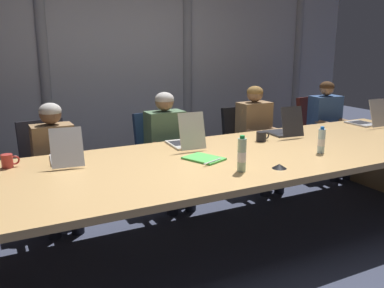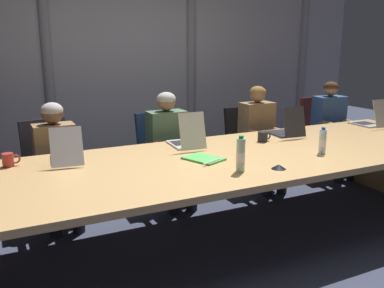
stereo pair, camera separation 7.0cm
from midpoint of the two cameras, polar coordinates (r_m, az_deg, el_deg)
name	(u,v)px [view 2 (the right image)]	position (r m, az deg, el deg)	size (l,w,h in m)	color
ground_plane	(213,239)	(3.65, 3.43, -12.96)	(14.01, 14.01, 0.00)	#383D51
conference_table	(214,172)	(3.42, 3.57, -3.87)	(5.13, 1.44, 0.72)	tan
curtain_backdrop	(128,57)	(5.32, -8.47, 11.74)	(7.00, 0.17, 2.93)	#9999A0
laptop_left_mid	(66,154)	(3.41, -16.32, -1.39)	(0.29, 0.48, 0.30)	#BCBCC1
laptop_center	(186,140)	(3.73, -0.24, 0.55)	(0.26, 0.44, 0.33)	beige
laptop_right_mid	(286,130)	(4.30, 13.29, 1.90)	(0.27, 0.41, 0.31)	#2D2D33
laptop_right_end	(371,121)	(5.10, 23.75, 2.94)	(0.24, 0.42, 0.31)	#BCBCC1
office_chair_left_mid	(52,182)	(4.17, -18.23, -5.05)	(0.60, 0.60, 0.93)	#2D2D38
office_chair_center	(164,167)	(4.45, -3.49, -3.23)	(0.60, 0.61, 0.92)	navy
office_chair_right_mid	(248,156)	(4.94, 8.18, -1.66)	(0.60, 0.60, 0.90)	black
office_chair_right_end	(322,145)	(5.64, 17.75, -0.09)	(0.60, 0.61, 0.95)	#511E19
person_left_mid	(57,157)	(3.94, -17.59, -1.67)	(0.38, 0.55, 1.12)	olive
person_center	(170,142)	(4.23, -2.55, 0.28)	(0.40, 0.55, 1.15)	#4C6B4C
person_right_mid	(261,132)	(4.77, 9.86, 1.65)	(0.39, 0.55, 1.17)	olive
person_right_end	(333,124)	(5.47, 19.13, 2.65)	(0.42, 0.57, 1.17)	#335184
water_bottle_primary	(241,155)	(3.03, 7.36, -1.55)	(0.07, 0.07, 0.27)	#ADD1B2
water_bottle_secondary	(323,142)	(3.68, 18.03, 0.31)	(0.06, 0.06, 0.23)	silver
coffee_mug_near	(9,160)	(3.43, -23.37, -2.02)	(0.13, 0.08, 0.10)	#B2332D
coffee_mug_far	(263,137)	(4.00, 10.24, 0.99)	(0.14, 0.10, 0.09)	black
conference_mic_left_side	(279,167)	(3.17, 12.46, -3.06)	(0.11, 0.11, 0.04)	black
spiral_notepad	(204,159)	(3.34, 2.24, -2.03)	(0.32, 0.36, 0.03)	#4CB74C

